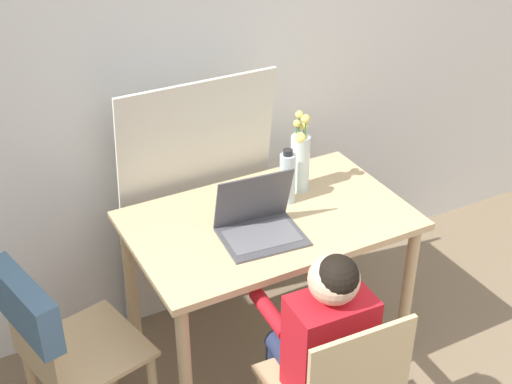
{
  "coord_description": "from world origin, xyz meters",
  "views": [
    {
      "loc": [
        -1.24,
        -0.45,
        2.32
      ],
      "look_at": [
        -0.16,
        1.58,
        0.93
      ],
      "focal_mm": 50.0,
      "sensor_mm": 36.0,
      "label": 1
    }
  ],
  "objects_px": {
    "chair_spare": "(52,335)",
    "laptop": "(258,221)",
    "water_bottle": "(287,177)",
    "person_seated": "(321,335)",
    "flower_vase": "(300,158)"
  },
  "relations": [
    {
      "from": "flower_vase",
      "to": "chair_spare",
      "type": "bearing_deg",
      "value": -169.89
    },
    {
      "from": "flower_vase",
      "to": "water_bottle",
      "type": "xyz_separation_m",
      "value": [
        -0.1,
        -0.06,
        -0.04
      ]
    },
    {
      "from": "flower_vase",
      "to": "water_bottle",
      "type": "bearing_deg",
      "value": -147.47
    },
    {
      "from": "person_seated",
      "to": "water_bottle",
      "type": "height_order",
      "value": "person_seated"
    },
    {
      "from": "person_seated",
      "to": "flower_vase",
      "type": "xyz_separation_m",
      "value": [
        0.33,
        0.7,
        0.28
      ]
    },
    {
      "from": "chair_spare",
      "to": "water_bottle",
      "type": "relative_size",
      "value": 3.52
    },
    {
      "from": "flower_vase",
      "to": "person_seated",
      "type": "bearing_deg",
      "value": -114.99
    },
    {
      "from": "person_seated",
      "to": "water_bottle",
      "type": "relative_size",
      "value": 4.16
    },
    {
      "from": "chair_spare",
      "to": "person_seated",
      "type": "xyz_separation_m",
      "value": [
        0.81,
        -0.5,
        0.05
      ]
    },
    {
      "from": "chair_spare",
      "to": "water_bottle",
      "type": "xyz_separation_m",
      "value": [
        1.04,
        0.14,
        0.29
      ]
    },
    {
      "from": "chair_spare",
      "to": "water_bottle",
      "type": "distance_m",
      "value": 1.09
    },
    {
      "from": "laptop",
      "to": "water_bottle",
      "type": "xyz_separation_m",
      "value": [
        0.22,
        0.15,
        0.06
      ]
    },
    {
      "from": "chair_spare",
      "to": "person_seated",
      "type": "distance_m",
      "value": 0.96
    },
    {
      "from": "person_seated",
      "to": "laptop",
      "type": "relative_size",
      "value": 3.04
    },
    {
      "from": "chair_spare",
      "to": "laptop",
      "type": "height_order",
      "value": "laptop"
    }
  ]
}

